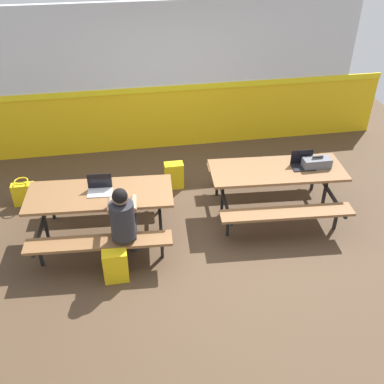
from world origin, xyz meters
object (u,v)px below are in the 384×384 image
at_px(picnic_table_right, 276,179).
at_px(backpack_dark, 174,175).
at_px(laptop_silver, 100,189).
at_px(tote_bag_bright, 24,194).
at_px(satchel_spare, 116,266).
at_px(student_nearer, 123,219).
at_px(laptop_dark, 303,164).
at_px(toolbox_grey, 317,163).
at_px(picnic_table_left, 101,203).

distance_m(picnic_table_right, backpack_dark, 1.69).
relative_size(laptop_silver, backpack_dark, 0.76).
xyz_separation_m(tote_bag_bright, satchel_spare, (1.33, -1.86, 0.02)).
relative_size(student_nearer, laptop_dark, 3.61).
bearing_deg(laptop_dark, backpack_dark, 152.85).
xyz_separation_m(laptop_silver, tote_bag_bright, (-1.21, 0.97, -0.59)).
height_order(laptop_dark, toolbox_grey, laptop_dark).
height_order(toolbox_grey, tote_bag_bright, toolbox_grey).
height_order(laptop_silver, satchel_spare, laptop_silver).
bearing_deg(picnic_table_right, laptop_dark, 1.78).
relative_size(student_nearer, laptop_silver, 3.61).
height_order(picnic_table_right, laptop_silver, laptop_silver).
bearing_deg(tote_bag_bright, picnic_table_left, -40.06).
bearing_deg(laptop_silver, picnic_table_right, 3.47).
relative_size(picnic_table_right, toolbox_grey, 4.91).
height_order(backpack_dark, satchel_spare, same).
bearing_deg(satchel_spare, laptop_dark, 21.03).
relative_size(backpack_dark, tote_bag_bright, 1.02).
bearing_deg(satchel_spare, toolbox_grey, 18.90).
bearing_deg(laptop_silver, laptop_dark, 3.24).
xyz_separation_m(backpack_dark, tote_bag_bright, (-2.33, -0.09, -0.02)).
distance_m(laptop_silver, toolbox_grey, 3.07).
height_order(laptop_silver, toolbox_grey, laptop_silver).
height_order(picnic_table_left, student_nearer, student_nearer).
relative_size(picnic_table_right, student_nearer, 1.63).
relative_size(picnic_table_right, laptop_dark, 5.87).
bearing_deg(toolbox_grey, satchel_spare, -161.10).
bearing_deg(laptop_dark, picnic_table_left, -176.04).
height_order(laptop_silver, tote_bag_bright, laptop_silver).
distance_m(toolbox_grey, satchel_spare, 3.16).
bearing_deg(satchel_spare, picnic_table_left, 99.04).
xyz_separation_m(laptop_dark, backpack_dark, (-1.75, 0.90, -0.57)).
bearing_deg(laptop_silver, picnic_table_left, -105.70).
relative_size(laptop_silver, satchel_spare, 0.76).
relative_size(toolbox_grey, satchel_spare, 0.91).
relative_size(student_nearer, satchel_spare, 2.74).
height_order(picnic_table_left, laptop_silver, laptop_silver).
bearing_deg(picnic_table_left, satchel_spare, -80.96).
height_order(picnic_table_right, backpack_dark, picnic_table_right).
xyz_separation_m(laptop_silver, laptop_dark, (2.87, 0.16, 0.00)).
bearing_deg(laptop_dark, toolbox_grey, -14.86).
height_order(backpack_dark, tote_bag_bright, backpack_dark).
relative_size(laptop_dark, tote_bag_bright, 0.78).
bearing_deg(picnic_table_left, backpack_dark, 44.23).
distance_m(picnic_table_left, laptop_dark, 2.90).
relative_size(student_nearer, backpack_dark, 2.74).
height_order(toolbox_grey, backpack_dark, toolbox_grey).
distance_m(picnic_table_left, satchel_spare, 0.94).
bearing_deg(laptop_dark, picnic_table_right, -178.22).
height_order(picnic_table_right, satchel_spare, picnic_table_right).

